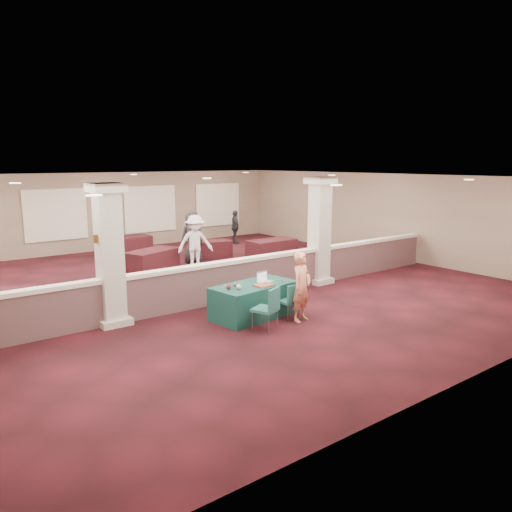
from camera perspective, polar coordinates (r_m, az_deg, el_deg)
ground at (r=14.76m, az=-5.41°, el=-3.63°), size 16.00×16.00×0.00m
wall_back at (r=21.61m, az=-16.83°, el=4.88°), size 16.00×0.04×3.20m
wall_front at (r=8.83m, az=23.08°, el=-3.64°), size 16.00×0.04×3.20m
wall_right at (r=19.82m, az=14.59°, el=4.49°), size 0.04×16.00×3.20m
ceiling at (r=14.30m, az=-5.64°, el=8.89°), size 16.00×16.00×0.02m
partition_wall at (r=13.40m, az=-2.06°, el=-2.57°), size 15.60×0.28×1.10m
column_left at (r=11.57m, az=-16.40°, el=0.25°), size 0.72×0.72×3.20m
column_right at (r=15.11m, az=7.26°, el=3.00°), size 0.72×0.72×3.20m
sconce_left at (r=11.42m, az=-17.80°, el=1.88°), size 0.12×0.12×0.18m
sconce_right at (r=11.61m, az=-15.20°, el=2.16°), size 0.12×0.12×0.18m
near_table at (r=11.94m, az=-0.20°, el=-5.10°), size 2.18×1.29×0.79m
conf_chair_main at (r=11.71m, az=4.06°, el=-4.89°), size 0.45×0.45×0.86m
conf_chair_side at (r=10.88m, az=1.46°, el=-5.69°), size 0.64×0.64×0.98m
woman at (r=11.57m, az=5.22°, el=-3.52°), size 0.67×0.53×1.63m
far_table_front_center at (r=17.08m, az=-11.79°, el=-0.55°), size 2.02×1.51×0.74m
far_table_front_right at (r=18.85m, az=1.81°, el=0.76°), size 1.87×0.97×0.75m
far_table_back_center at (r=20.47m, az=-14.40°, el=1.17°), size 1.80×0.97×0.71m
far_table_back_right at (r=19.26m, az=-5.33°, el=0.78°), size 1.73×1.12×0.65m
attendee_b at (r=17.15m, az=-6.97°, el=1.57°), size 1.30×0.87×1.87m
attendee_c at (r=22.33m, az=-2.39°, el=3.32°), size 0.77×0.98×1.51m
attendee_d at (r=18.27m, az=-7.29°, el=2.18°), size 0.96×0.56×1.90m
laptop_base at (r=12.02m, az=1.09°, el=-2.98°), size 0.39×0.29×0.02m
laptop_screen at (r=12.08m, az=0.66°, el=-2.28°), size 0.36×0.06×0.24m
screen_glow at (r=12.07m, az=0.69°, el=-2.36°), size 0.32×0.05×0.21m
knitting at (r=11.68m, az=0.92°, el=-3.35°), size 0.47×0.38×0.03m
yarn_cream at (r=11.34m, az=-1.98°, el=-3.56°), size 0.12×0.12×0.12m
yarn_red at (r=11.36m, az=-3.15°, el=-3.59°), size 0.11×0.11×0.11m
yarn_grey at (r=11.59m, az=-2.39°, el=-3.27°), size 0.11×0.11×0.11m
scissors at (r=12.13m, az=3.19°, el=-2.89°), size 0.13×0.05×0.01m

